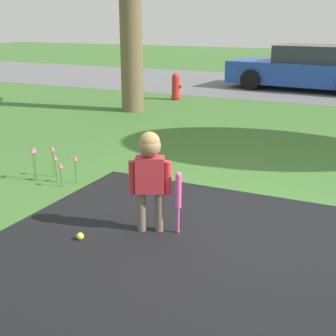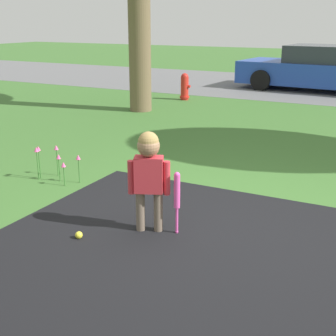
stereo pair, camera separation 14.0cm
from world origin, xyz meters
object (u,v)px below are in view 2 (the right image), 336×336
(child, at_px, (149,168))
(baseball_bat, at_px, (177,194))
(parked_car, at_px, (319,69))
(fire_hydrant, at_px, (185,87))
(sports_ball, at_px, (79,235))

(child, xyz_separation_m, baseball_bat, (0.27, 0.07, -0.24))
(child, xyz_separation_m, parked_car, (-0.31, 10.65, -0.04))
(child, distance_m, fire_hydrant, 7.92)
(child, relative_size, parked_car, 0.22)
(baseball_bat, xyz_separation_m, sports_ball, (-0.78, -0.54, -0.37))
(child, bearing_deg, parked_car, 68.69)
(baseball_bat, bearing_deg, sports_ball, -145.44)
(child, xyz_separation_m, fire_hydrant, (-3.07, 7.30, -0.32))
(child, distance_m, baseball_bat, 0.37)
(baseball_bat, xyz_separation_m, parked_car, (-0.58, 10.58, 0.20))
(child, height_order, parked_car, parked_car)
(child, height_order, sports_ball, child)
(baseball_bat, height_order, parked_car, parked_car)
(baseball_bat, distance_m, parked_car, 10.60)
(parked_car, bearing_deg, sports_ball, 94.02)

